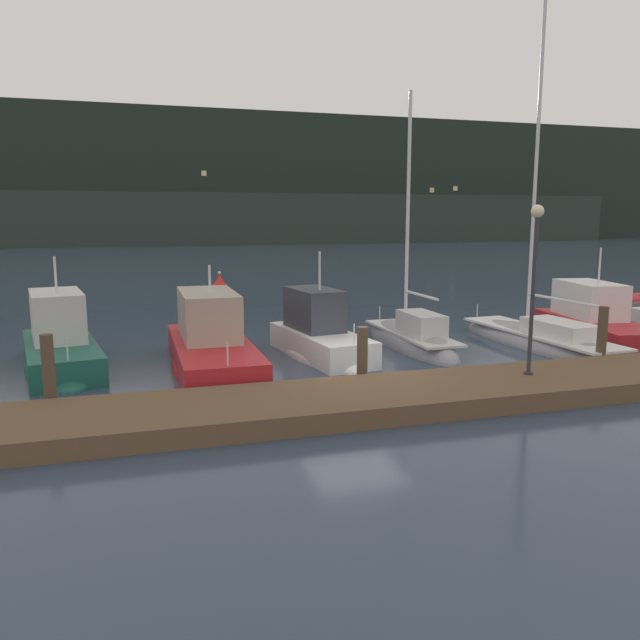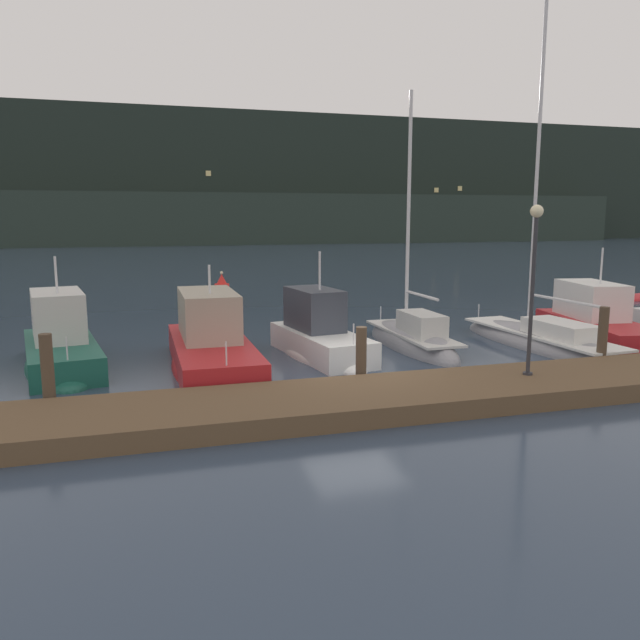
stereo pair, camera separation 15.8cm
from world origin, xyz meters
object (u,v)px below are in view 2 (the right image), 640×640
at_px(motorboat_berth_3, 62,354).
at_px(dock_lamppost, 534,263).
at_px(motorboat_berth_5, 320,344).
at_px(rowboat_adrift, 638,299).
at_px(motorboat_berth_4, 212,353).
at_px(motorboat_berth_8, 597,327).
at_px(channel_buoy, 222,293).
at_px(sailboat_berth_7, 541,343).
at_px(sailboat_berth_6, 412,344).

height_order(motorboat_berth_3, dock_lamppost, dock_lamppost).
xyz_separation_m(motorboat_berth_5, rowboat_adrift, (20.38, 8.42, -0.39)).
relative_size(motorboat_berth_4, motorboat_berth_5, 1.35).
relative_size(motorboat_berth_8, rowboat_adrift, 2.17).
bearing_deg(motorboat_berth_3, channel_buoy, 61.81).
height_order(motorboat_berth_8, channel_buoy, motorboat_berth_8).
distance_m(motorboat_berth_4, channel_buoy, 13.15).
distance_m(motorboat_berth_4, motorboat_berth_8, 14.37).
bearing_deg(rowboat_adrift, motorboat_berth_3, -164.70).
relative_size(sailboat_berth_7, rowboat_adrift, 3.85).
height_order(motorboat_berth_4, motorboat_berth_8, motorboat_berth_8).
bearing_deg(motorboat_berth_4, sailboat_berth_6, 7.66).
relative_size(motorboat_berth_3, rowboat_adrift, 1.96).
height_order(sailboat_berth_6, channel_buoy, sailboat_berth_6).
bearing_deg(channel_buoy, sailboat_berth_6, -68.09).
relative_size(motorboat_berth_4, rowboat_adrift, 2.28).
distance_m(dock_lamppost, rowboat_adrift, 21.76).
distance_m(motorboat_berth_5, rowboat_adrift, 22.05).
distance_m(sailboat_berth_7, channel_buoy, 16.06).
relative_size(motorboat_berth_8, channel_buoy, 4.13).
distance_m(sailboat_berth_6, channel_buoy, 13.01).
bearing_deg(motorboat_berth_5, sailboat_berth_6, 6.98).
height_order(motorboat_berth_4, rowboat_adrift, motorboat_berth_4).
xyz_separation_m(channel_buoy, rowboat_adrift, (21.82, -4.06, -0.60)).
distance_m(channel_buoy, dock_lamppost, 18.87).
relative_size(channel_buoy, rowboat_adrift, 0.52).
xyz_separation_m(sailboat_berth_6, motorboat_berth_8, (7.46, -0.09, 0.22)).
bearing_deg(sailboat_berth_6, rowboat_adrift, 25.26).
xyz_separation_m(motorboat_berth_8, channel_buoy, (-12.31, 12.15, 0.26)).
bearing_deg(rowboat_adrift, motorboat_berth_4, -159.48).
bearing_deg(channel_buoy, dock_lamppost, -73.36).
xyz_separation_m(motorboat_berth_4, motorboat_berth_8, (14.35, 0.84, -0.08)).
bearing_deg(sailboat_berth_6, dock_lamppost, -85.13).
xyz_separation_m(motorboat_berth_3, sailboat_berth_6, (11.15, -0.31, -0.28)).
relative_size(motorboat_berth_5, channel_buoy, 3.22).
relative_size(motorboat_berth_5, dock_lamppost, 1.28).
relative_size(motorboat_berth_5, sailboat_berth_6, 0.59).
relative_size(sailboat_berth_7, motorboat_berth_8, 1.78).
bearing_deg(sailboat_berth_7, rowboat_adrift, 35.79).
height_order(motorboat_berth_3, motorboat_berth_4, motorboat_berth_3).
xyz_separation_m(motorboat_berth_3, channel_buoy, (6.30, 11.75, 0.20)).
bearing_deg(channel_buoy, motorboat_berth_3, -118.19).
bearing_deg(sailboat_berth_7, sailboat_berth_6, 165.21).
relative_size(sailboat_berth_6, dock_lamppost, 2.19).
xyz_separation_m(sailboat_berth_6, channel_buoy, (-4.85, 12.06, 0.48)).
bearing_deg(motorboat_berth_5, sailboat_berth_7, -5.31).
distance_m(motorboat_berth_3, sailboat_berth_7, 15.51).
distance_m(sailboat_berth_6, sailboat_berth_7, 4.44).
relative_size(dock_lamppost, rowboat_adrift, 1.32).
height_order(sailboat_berth_7, channel_buoy, sailboat_berth_7).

